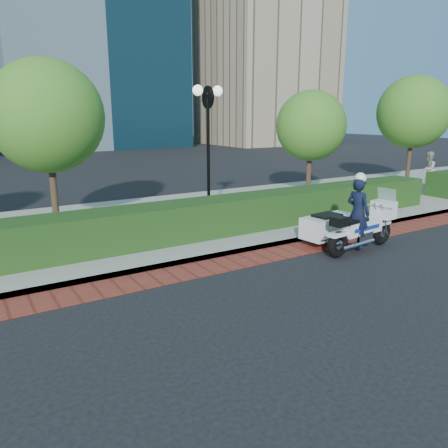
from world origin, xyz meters
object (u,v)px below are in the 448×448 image
lamppost (208,132)px  police_motorcycle (347,223)px  tree_b (47,116)px  pedestrian (428,169)px  tree_c (311,126)px  tree_d (414,112)px

lamppost → police_motorcycle: lamppost is taller
tree_b → pedestrian: size_ratio=2.92×
tree_c → pedestrian: 6.95m
lamppost → tree_d: bearing=6.2°
pedestrian → lamppost: bearing=-15.5°
pedestrian → tree_b: bearing=-20.3°
tree_c → police_motorcycle: 7.14m
tree_b → police_motorcycle: tree_b is taller
tree_d → pedestrian: (0.05, -1.05, -2.62)m
tree_c → pedestrian: tree_c is taller
tree_d → police_motorcycle: size_ratio=2.01×
lamppost → tree_c: bearing=13.3°
police_motorcycle → tree_b: bearing=132.4°
lamppost → police_motorcycle: 5.17m
tree_b → tree_d: (16.50, 0.00, 0.18)m
tree_d → police_motorcycle: tree_d is taller
tree_b → tree_c: size_ratio=1.14×
lamppost → tree_d: 12.09m
tree_b → tree_c: (10.00, -0.00, -0.39)m
pedestrian → tree_d: bearing=-103.8°
tree_c → pedestrian: size_ratio=2.57×
lamppost → tree_c: 5.65m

